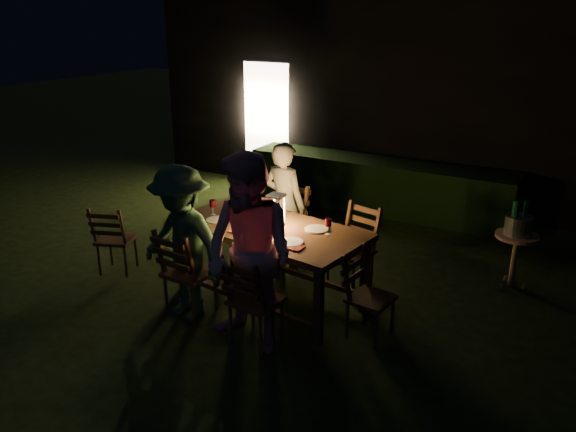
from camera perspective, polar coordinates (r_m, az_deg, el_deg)
The scene contains 29 objects.
garden_envelope at distance 10.85m, azimuth 16.47°, elevation 11.86°, with size 40.00×40.00×3.20m.
dining_table at distance 5.94m, azimuth -1.86°, elevation -1.80°, with size 2.17×1.31×0.85m.
chair_near_left at distance 5.92m, azimuth -10.01°, elevation -7.11°, with size 0.47×0.50×1.01m.
chair_near_right at distance 5.36m, azimuth -3.39°, elevation -10.03°, with size 0.48×0.51×0.97m.
chair_far_left at distance 6.93m, azimuth -0.60°, elevation -2.54°, with size 0.54×0.57×1.04m.
chair_far_right at distance 6.41m, azimuth 6.43°, elevation -4.78°, with size 0.54×0.56×0.99m.
chair_end at distance 5.53m, azimuth 8.20°, elevation -9.51°, with size 0.48×0.45×0.89m.
chair_spare at distance 7.06m, azimuth -17.01°, elevation -3.37°, with size 0.53×0.55×0.91m.
person_house_side at distance 6.80m, azimuth -0.37°, elevation 1.17°, with size 0.57×0.37×1.55m, color beige.
person_opp_right at distance 5.04m, azimuth -3.92°, elevation -3.95°, with size 0.91×0.71×1.86m, color #CC8CA6.
person_opp_left at distance 5.68m, azimuth -10.69°, elevation -2.79°, with size 1.04×0.60×1.61m, color #2D5B39.
lantern at distance 5.86m, azimuth -1.20°, elevation 0.42°, with size 0.16×0.16×0.35m.
plate_far_left at distance 6.40m, azimuth -4.40°, elevation 0.67°, with size 0.25×0.25×0.01m, color white.
plate_near_left at distance 6.11m, azimuth -7.17°, elevation -0.41°, with size 0.25×0.25×0.01m, color white.
plate_far_right at distance 5.82m, azimuth 2.93°, elevation -1.34°, with size 0.25×0.25×0.01m, color white.
plate_near_right at distance 5.49m, azimuth 0.27°, elevation -2.66°, with size 0.25×0.25×0.01m, color white.
wineglass_a at distance 6.26m, azimuth -2.36°, elevation 1.04°, with size 0.06×0.06×0.18m, color #59070F, non-canonical shape.
wineglass_b at distance 6.26m, azimuth -7.66°, elevation 0.87°, with size 0.06×0.06×0.18m, color #59070F, non-canonical shape.
wineglass_c at distance 5.50m, azimuth -1.34°, elevation -1.71°, with size 0.06×0.06×0.18m, color #59070F, non-canonical shape.
wineglass_d at distance 5.67m, azimuth 4.11°, elevation -1.08°, with size 0.06×0.06×0.18m, color #59070F, non-canonical shape.
wineglass_e at distance 5.73m, azimuth -4.57°, elevation -0.85°, with size 0.06×0.06×0.18m, color silver, non-canonical shape.
bottle_table at distance 6.02m, azimuth -3.72°, elevation 0.73°, with size 0.07×0.07×0.28m, color #0F471E.
napkin_left at distance 5.78m, azimuth -5.05°, elevation -1.56°, with size 0.18×0.14×0.01m, color red.
napkin_right at distance 5.37m, azimuth 0.60°, elevation -3.19°, with size 0.18×0.14×0.01m, color red.
phone at distance 6.10m, azimuth -8.16°, elevation -0.51°, with size 0.14×0.07×0.01m, color black.
side_table at distance 6.79m, azimuth 22.18°, elevation -2.35°, with size 0.47×0.47×0.64m.
ice_bucket at distance 6.72m, azimuth 22.39°, elevation -0.89°, with size 0.30×0.30×0.22m, color #A5A8AD.
bottle_bucket_a at distance 6.67m, azimuth 21.97°, elevation -0.52°, with size 0.07×0.07×0.32m, color #0F471E.
bottle_bucket_b at distance 6.74m, azimuth 22.91°, elevation -0.45°, with size 0.07×0.07×0.32m, color #0F471E.
Camera 1 is at (2.45, -4.32, 2.98)m, focal length 35.00 mm.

